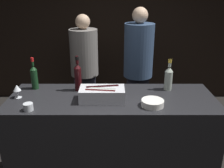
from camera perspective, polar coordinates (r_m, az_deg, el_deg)
The scene contains 11 objects.
wall_back_chalkboard at distance 4.47m, azimuth 0.05°, elevation 13.93°, with size 6.40×0.06×2.80m.
bar_counter at distance 2.59m, azimuth -0.00°, elevation -13.30°, with size 1.94×0.69×1.01m.
ice_bin_with_bottles at distance 2.25m, azimuth -2.32°, elevation -2.16°, with size 0.40×0.21×0.13m.
bowl_white at distance 2.19m, azimuth 9.25°, elevation -4.27°, with size 0.20×0.20×0.06m.
wine_glass at distance 2.46m, azimuth -20.89°, elevation -0.93°, with size 0.07×0.07×0.13m.
candle_votive at distance 2.20m, azimuth -18.59°, elevation -4.97°, with size 0.08×0.08×0.06m.
red_wine_bottle_black_foil at distance 2.46m, azimuth -7.80°, elevation 1.83°, with size 0.07×0.07×0.35m.
red_wine_bottle_burgundy at distance 2.61m, azimuth -17.36°, elevation 1.71°, with size 0.07×0.07×0.32m.
rose_wine_bottle at distance 2.53m, azimuth 12.81°, elevation 1.50°, with size 0.08×0.08×0.31m.
person_in_hoodie at distance 3.77m, azimuth -6.28°, elevation 4.47°, with size 0.41×0.41×1.62m.
person_blond_tee at distance 3.51m, azimuth 6.02°, elevation 4.41°, with size 0.40×0.40×1.74m.
Camera 1 is at (0.00, -1.78, 1.98)m, focal length 40.00 mm.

